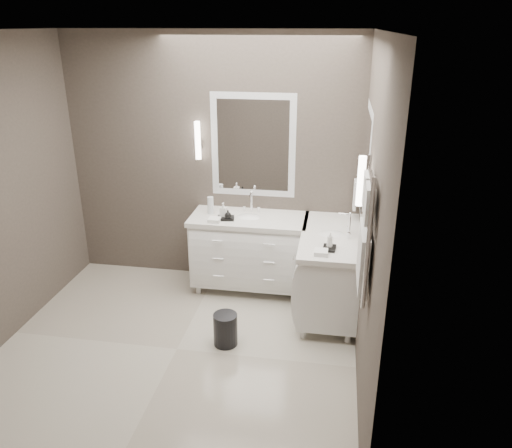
% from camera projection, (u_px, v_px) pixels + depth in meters
% --- Properties ---
extents(floor, '(3.20, 3.00, 0.01)m').
position_uv_depth(floor, '(177.00, 349.00, 4.53)').
color(floor, beige).
rests_on(floor, ground).
extents(ceiling, '(3.20, 3.00, 0.01)m').
position_uv_depth(ceiling, '(154.00, 30.00, 3.51)').
color(ceiling, white).
rests_on(ceiling, wall_back).
extents(wall_back, '(3.20, 0.01, 2.70)m').
position_uv_depth(wall_back, '(212.00, 162.00, 5.40)').
color(wall_back, '#49403A').
rests_on(wall_back, floor).
extents(wall_front, '(3.20, 0.01, 2.70)m').
position_uv_depth(wall_front, '(74.00, 307.00, 2.64)').
color(wall_front, '#49403A').
rests_on(wall_front, floor).
extents(wall_right, '(0.01, 3.00, 2.70)m').
position_uv_depth(wall_right, '(370.00, 222.00, 3.78)').
color(wall_right, '#49403A').
rests_on(wall_right, floor).
extents(vanity_back, '(1.24, 0.59, 0.97)m').
position_uv_depth(vanity_back, '(249.00, 248.00, 5.40)').
color(vanity_back, white).
rests_on(vanity_back, floor).
extents(vanity_right, '(0.59, 1.24, 0.97)m').
position_uv_depth(vanity_right, '(330.00, 268.00, 4.97)').
color(vanity_right, white).
rests_on(vanity_right, floor).
extents(mirror_back, '(0.90, 0.02, 1.10)m').
position_uv_depth(mirror_back, '(253.00, 146.00, 5.24)').
color(mirror_back, white).
rests_on(mirror_back, wall_back).
extents(mirror_right, '(0.02, 0.90, 1.10)m').
position_uv_depth(mirror_right, '(366.00, 168.00, 4.44)').
color(mirror_right, white).
rests_on(mirror_right, wall_right).
extents(sconce_back, '(0.06, 0.06, 0.40)m').
position_uv_depth(sconce_back, '(198.00, 141.00, 5.25)').
color(sconce_back, white).
rests_on(sconce_back, wall_back).
extents(sconce_right, '(0.06, 0.06, 0.40)m').
position_uv_depth(sconce_right, '(361.00, 182.00, 3.90)').
color(sconce_right, white).
rests_on(sconce_right, wall_right).
extents(towel_bar_corner, '(0.03, 0.22, 0.30)m').
position_uv_depth(towel_bar_corner, '(355.00, 194.00, 5.12)').
color(towel_bar_corner, white).
rests_on(towel_bar_corner, wall_right).
extents(towel_ladder, '(0.06, 0.58, 0.90)m').
position_uv_depth(towel_ladder, '(365.00, 237.00, 3.40)').
color(towel_ladder, white).
rests_on(towel_ladder, wall_right).
extents(waste_bin, '(0.26, 0.26, 0.31)m').
position_uv_depth(waste_bin, '(225.00, 329.00, 4.55)').
color(waste_bin, black).
rests_on(waste_bin, floor).
extents(amenity_tray_back, '(0.19, 0.16, 0.03)m').
position_uv_depth(amenity_tray_back, '(226.00, 218.00, 5.19)').
color(amenity_tray_back, black).
rests_on(amenity_tray_back, vanity_back).
extents(amenity_tray_right, '(0.12, 0.16, 0.02)m').
position_uv_depth(amenity_tray_right, '(329.00, 248.00, 4.50)').
color(amenity_tray_right, black).
rests_on(amenity_tray_right, vanity_right).
extents(water_bottle, '(0.07, 0.07, 0.19)m').
position_uv_depth(water_bottle, '(211.00, 205.00, 5.32)').
color(water_bottle, silver).
rests_on(water_bottle, vanity_back).
extents(soap_bottle_a, '(0.07, 0.07, 0.15)m').
position_uv_depth(soap_bottle_a, '(223.00, 209.00, 5.18)').
color(soap_bottle_a, white).
rests_on(soap_bottle_a, amenity_tray_back).
extents(soap_bottle_b, '(0.09, 0.09, 0.09)m').
position_uv_depth(soap_bottle_b, '(228.00, 214.00, 5.14)').
color(soap_bottle_b, black).
rests_on(soap_bottle_b, amenity_tray_back).
extents(soap_bottle_c, '(0.07, 0.07, 0.14)m').
position_uv_depth(soap_bottle_c, '(330.00, 240.00, 4.47)').
color(soap_bottle_c, white).
rests_on(soap_bottle_c, amenity_tray_right).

